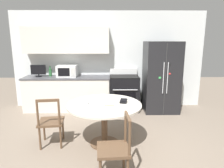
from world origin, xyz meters
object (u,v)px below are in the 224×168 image
Objects in this scene: countertop_tv at (38,70)px; dining_chair_near at (115,149)px; oven_range at (124,93)px; refrigerator at (161,77)px; wallet at (124,101)px; counter_bottle at (50,72)px; dining_chair_left at (51,122)px; candle_glass at (86,102)px; microwave at (67,71)px.

countertop_tv is 3.47m from dining_chair_near.
oven_range reaches higher than dining_chair_near.
refrigerator reaches higher than wallet.
counter_bottle is at bearing 25.65° from dining_chair_near.
wallet is at bearing -2.65° from dining_chair_left.
counter_bottle reaches higher than dining_chair_left.
counter_bottle is at bearing 120.31° from candle_glass.
wallet is at bearing 8.22° from candle_glass.
microwave is at bearing 177.23° from refrigerator.
countertop_tv reaches higher than counter_bottle.
oven_range is (-0.95, 0.07, -0.44)m from refrigerator.
dining_chair_left is at bearing -127.30° from oven_range.
dining_chair_left is at bearing -74.80° from counter_bottle.
candle_glass is at bearing -52.89° from countertop_tv.
microwave is at bearing -9.27° from counter_bottle.
wallet is at bearing -14.12° from dining_chair_near.
dining_chair_near is at bearing -55.61° from countertop_tv.
dining_chair_near is (1.64, -2.89, -0.57)m from counter_bottle.
dining_chair_left is at bearing -87.64° from microwave.
dining_chair_near is (1.18, -2.82, -0.61)m from microwave.
refrigerator is 2.01× the size of dining_chair_near.
oven_range is 2.33m from countertop_tv.
counter_bottle reaches higher than wallet.
refrigerator is 2.93m from counter_bottle.
counter_bottle reaches higher than candle_glass.
countertop_tv is at bearing 107.08° from dining_chair_left.
oven_range is 2.07m from candle_glass.
wallet is (-1.10, -1.72, -0.12)m from refrigerator.
oven_range is 1.82m from wallet.
microwave is (-2.46, 0.12, 0.14)m from refrigerator.
countertop_tv is 0.42× the size of dining_chair_near.
microwave is 1.85× the size of counter_bottle.
refrigerator reaches higher than oven_range.
oven_range is 2.12× the size of microwave.
countertop_tv is 1.39× the size of counter_bottle.
dining_chair_left is (0.54, -1.99, -0.57)m from counter_bottle.
candle_glass is 0.59× the size of wallet.
candle_glass is at bearing -112.86° from oven_range.
countertop_tv reaches higher than dining_chair_near.
refrigerator is 2.01× the size of dining_chair_left.
dining_chair_left is at bearing -176.36° from wallet.
counter_bottle is 2.33m from candle_glass.
counter_bottle is 2.65m from wallet.
dining_chair_near is at bearing -100.20° from wallet.
candle_glass is at bearing -7.40° from dining_chair_left.
candle_glass is at bearing -69.79° from microwave.
countertop_tv is 4.17× the size of candle_glass.
counter_bottle is at bearing 98.90° from dining_chair_left.
oven_range is 6.97× the size of wallet.
candle_glass is at bearing 23.94° from dining_chair_near.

